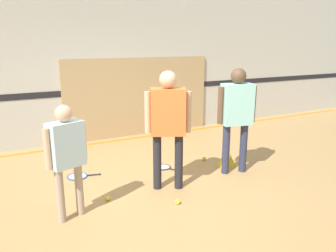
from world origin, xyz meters
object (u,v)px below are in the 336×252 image
(racket_second_spare, at_px, (78,176))
(tennis_ball_stray_left, at_px, (108,198))
(person_instructor, at_px, (168,118))
(tennis_ball_stray_right, at_px, (204,159))
(training_cone, at_px, (227,157))
(person_student_left, at_px, (67,150))
(tennis_ball_by_spare_racket, at_px, (155,162))
(racket_spare_on_floor, at_px, (164,167))
(tennis_ball_near_instructor, at_px, (178,202))
(person_student_right, at_px, (237,110))

(racket_second_spare, relative_size, tennis_ball_stray_left, 8.06)
(person_instructor, bearing_deg, tennis_ball_stray_right, 58.03)
(training_cone, bearing_deg, tennis_ball_stray_left, -172.01)
(person_student_left, relative_size, tennis_ball_stray_right, 20.42)
(tennis_ball_by_spare_racket, height_order, training_cone, training_cone)
(racket_spare_on_floor, height_order, tennis_ball_near_instructor, tennis_ball_near_instructor)
(racket_spare_on_floor, bearing_deg, person_student_right, 24.68)
(racket_second_spare, distance_m, tennis_ball_near_instructor, 1.74)
(person_student_right, bearing_deg, training_cone, -93.15)
(racket_second_spare, bearing_deg, person_student_right, -8.68)
(tennis_ball_by_spare_racket, relative_size, tennis_ball_stray_left, 1.00)
(tennis_ball_stray_left, bearing_deg, tennis_ball_stray_right, 19.08)
(person_instructor, height_order, tennis_ball_stray_right, person_instructor)
(person_instructor, xyz_separation_m, racket_second_spare, (-1.04, 0.98, -1.01))
(tennis_ball_stray_left, relative_size, tennis_ball_stray_right, 1.00)
(person_student_right, height_order, tennis_ball_stray_left, person_student_right)
(training_cone, bearing_deg, tennis_ball_near_instructor, -149.71)
(person_student_left, relative_size, tennis_ball_near_instructor, 20.42)
(person_instructor, height_order, person_student_right, person_instructor)
(person_student_left, height_order, tennis_ball_stray_left, person_student_left)
(person_student_right, distance_m, training_cone, 0.91)
(racket_second_spare, distance_m, tennis_ball_stray_right, 2.13)
(training_cone, bearing_deg, tennis_ball_stray_right, 118.79)
(tennis_ball_near_instructor, height_order, tennis_ball_by_spare_racket, same)
(person_student_left, distance_m, person_student_right, 2.59)
(person_student_left, bearing_deg, tennis_ball_near_instructor, -32.18)
(racket_second_spare, relative_size, tennis_ball_by_spare_racket, 8.06)
(tennis_ball_near_instructor, bearing_deg, person_student_right, 21.90)
(person_instructor, distance_m, racket_second_spare, 1.75)
(person_instructor, height_order, training_cone, person_instructor)
(person_student_right, bearing_deg, racket_spare_on_floor, -23.76)
(person_student_right, distance_m, racket_spare_on_floor, 1.50)
(person_student_right, relative_size, tennis_ball_stray_left, 24.77)
(person_student_left, distance_m, tennis_ball_stray_right, 2.73)
(person_student_right, distance_m, racket_second_spare, 2.62)
(tennis_ball_stray_right, distance_m, training_cone, 0.44)
(tennis_ball_stray_left, bearing_deg, tennis_ball_near_instructor, -33.80)
(person_student_left, xyz_separation_m, person_student_right, (2.57, 0.23, 0.18))
(person_instructor, distance_m, tennis_ball_near_instructor, 1.11)
(racket_spare_on_floor, relative_size, racket_second_spare, 0.89)
(person_student_right, distance_m, tennis_ball_by_spare_racket, 1.63)
(tennis_ball_by_spare_racket, bearing_deg, person_student_right, -42.70)
(person_instructor, xyz_separation_m, tennis_ball_near_instructor, (-0.11, -0.49, -0.99))
(person_instructor, height_order, tennis_ball_by_spare_racket, person_instructor)
(person_student_left, height_order, tennis_ball_by_spare_racket, person_student_left)
(tennis_ball_near_instructor, bearing_deg, tennis_ball_by_spare_racket, 75.93)
(person_student_right, bearing_deg, person_instructor, 14.41)
(person_student_right, bearing_deg, tennis_ball_stray_left, 13.03)
(tennis_ball_by_spare_racket, bearing_deg, training_cone, -29.94)
(tennis_ball_near_instructor, relative_size, tennis_ball_stray_left, 1.00)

